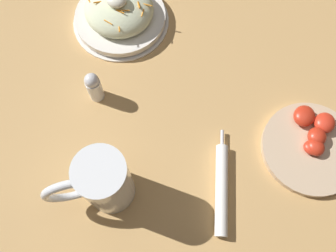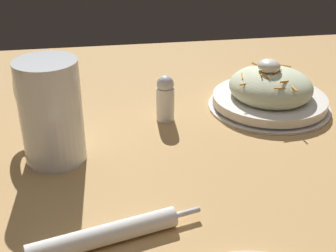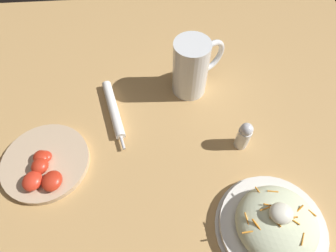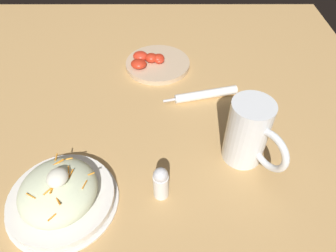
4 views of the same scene
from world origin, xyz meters
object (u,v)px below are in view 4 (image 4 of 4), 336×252
Objects in this scene: tomato_plate at (155,63)px; napkin_roll at (206,94)px; beer_mug at (248,135)px; salt_shaker at (161,183)px; salad_plate at (60,194)px.

napkin_roll is at bearing 43.51° from tomato_plate.
beer_mug reaches higher than salt_shaker.
salad_plate is at bearing -84.51° from salt_shaker.
salad_plate is at bearing -44.24° from napkin_roll.
napkin_roll is 1.05× the size of tomato_plate.
beer_mug is at bearing 107.32° from salad_plate.
salad_plate reaches higher than tomato_plate.
salt_shaker is at bearing 95.49° from salad_plate.
salad_plate is 0.54m from tomato_plate.
salad_plate reaches higher than salt_shaker.
tomato_plate reaches higher than napkin_roll.
salt_shaker is (0.32, -0.13, 0.03)m from napkin_roll.
beer_mug reaches higher than tomato_plate.
salt_shaker is at bearing -21.08° from napkin_roll.
salad_plate reaches higher than napkin_roll.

